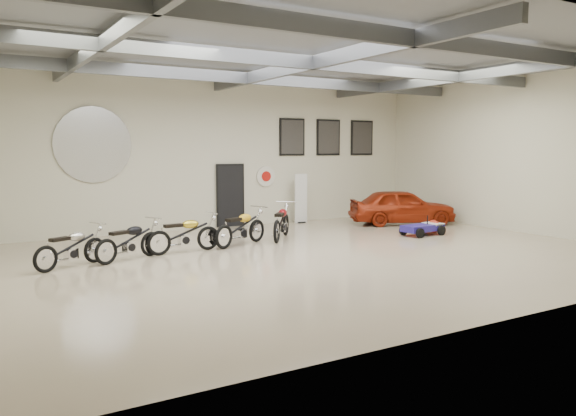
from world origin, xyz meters
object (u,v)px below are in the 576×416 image
banner_stand (301,198)px  motorcycle_gold (184,233)px  motorcycle_silver (71,247)px  vintage_car (402,207)px  motorcycle_black (129,240)px  motorcycle_red (281,221)px  motorcycle_yellow (241,227)px  go_kart (426,225)px

banner_stand → motorcycle_gold: banner_stand is taller
motorcycle_silver → vintage_car: 11.59m
motorcycle_black → motorcycle_red: (4.74, 0.87, 0.05)m
motorcycle_red → motorcycle_silver: bearing=140.1°
motorcycle_black → vintage_car: bearing=-15.2°
motorcycle_black → motorcycle_yellow: (3.24, 0.53, 0.03)m
motorcycle_black → vintage_car: size_ratio=0.51×
motorcycle_black → motorcycle_gold: motorcycle_gold is taller
banner_stand → motorcycle_yellow: banner_stand is taller
motorcycle_silver → motorcycle_yellow: bearing=-18.8°
motorcycle_silver → vintage_car: vintage_car is taller
vintage_car → go_kart: bearing=179.0°
go_kart → motorcycle_gold: bearing=168.8°
motorcycle_black → banner_stand: bearing=3.3°
motorcycle_gold → go_kart: motorcycle_gold is taller
motorcycle_black → motorcycle_gold: 1.52m
motorcycle_red → motorcycle_gold: bearing=141.1°
motorcycle_black → vintage_car: vintage_car is taller
motorcycle_yellow → vintage_car: size_ratio=0.55×
motorcycle_silver → go_kart: size_ratio=1.08×
banner_stand → motorcycle_gold: bearing=-146.2°
motorcycle_yellow → go_kart: 5.93m
motorcycle_gold → go_kart: size_ratio=1.14×
motorcycle_yellow → motorcycle_red: (1.50, 0.34, 0.01)m
motorcycle_gold → motorcycle_silver: bearing=-176.3°
banner_stand → go_kart: 4.83m
motorcycle_yellow → vintage_car: vintage_car is taller
motorcycle_silver → motorcycle_red: (6.09, 1.02, 0.06)m
motorcycle_yellow → motorcycle_red: motorcycle_red is taller
motorcycle_black → vintage_car: 10.23m
motorcycle_silver → motorcycle_yellow: (4.59, 0.68, 0.04)m
motorcycle_black → motorcycle_gold: (1.49, 0.27, 0.02)m
motorcycle_gold → motorcycle_yellow: motorcycle_yellow is taller
motorcycle_black → motorcycle_silver: bearing=162.3°
go_kart → vintage_car: vintage_car is taller
banner_stand → motorcycle_silver: 9.40m
motorcycle_gold → vintage_car: (8.62, 1.31, 0.12)m
motorcycle_silver → motorcycle_gold: bearing=-18.8°
motorcycle_silver → motorcycle_gold: size_ratio=0.94×
motorcycle_silver → vintage_car: (11.46, 1.73, 0.15)m
vintage_car → banner_stand: bearing=77.7°
motorcycle_gold → motorcycle_red: bearing=5.8°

